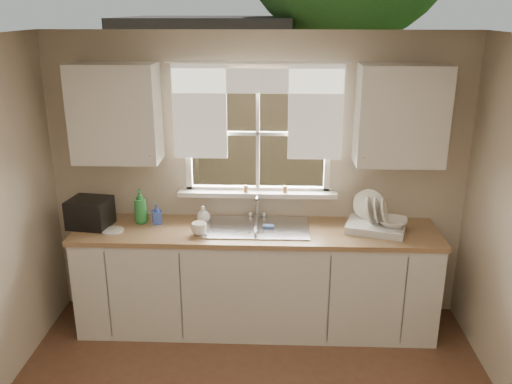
{
  "coord_description": "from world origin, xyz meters",
  "views": [
    {
      "loc": [
        0.16,
        -2.49,
        2.66
      ],
      "look_at": [
        0.0,
        1.65,
        1.25
      ],
      "focal_mm": 38.0,
      "sensor_mm": 36.0,
      "label": 1
    }
  ],
  "objects_px": {
    "dish_rack": "(375,223)",
    "black_appliance": "(90,213)",
    "soap_bottle_a": "(140,206)",
    "cup": "(199,229)"
  },
  "relations": [
    {
      "from": "soap_bottle_a",
      "to": "cup",
      "type": "relative_size",
      "value": 2.32
    },
    {
      "from": "soap_bottle_a",
      "to": "cup",
      "type": "bearing_deg",
      "value": -32.01
    },
    {
      "from": "dish_rack",
      "to": "black_appliance",
      "type": "relative_size",
      "value": 1.66
    },
    {
      "from": "soap_bottle_a",
      "to": "black_appliance",
      "type": "distance_m",
      "value": 0.42
    },
    {
      "from": "cup",
      "to": "soap_bottle_a",
      "type": "bearing_deg",
      "value": 146.94
    },
    {
      "from": "soap_bottle_a",
      "to": "black_appliance",
      "type": "relative_size",
      "value": 0.91
    },
    {
      "from": "black_appliance",
      "to": "soap_bottle_a",
      "type": "bearing_deg",
      "value": 20.58
    },
    {
      "from": "cup",
      "to": "black_appliance",
      "type": "distance_m",
      "value": 0.95
    },
    {
      "from": "cup",
      "to": "black_appliance",
      "type": "height_order",
      "value": "black_appliance"
    },
    {
      "from": "dish_rack",
      "to": "black_appliance",
      "type": "xyz_separation_m",
      "value": [
        -2.39,
        -0.01,
        0.06
      ]
    }
  ]
}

